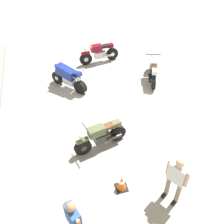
{
  "coord_description": "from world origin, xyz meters",
  "views": [
    {
      "loc": [
        -7.53,
        2.12,
        6.78
      ],
      "look_at": [
        -0.89,
        0.3,
        0.75
      ],
      "focal_mm": 40.6,
      "sensor_mm": 36.0,
      "label": 1
    }
  ],
  "objects": [
    {
      "name": "traffic_cone",
      "position": [
        -3.51,
        0.72,
        0.26
      ],
      "size": [
        0.36,
        0.36,
        0.53
      ],
      "color": "black",
      "rests_on": "ground"
    },
    {
      "name": "motorcycle_blue_sportbike",
      "position": [
        2.09,
        1.51,
        0.59
      ],
      "size": [
        1.61,
        1.41,
        1.14
      ],
      "rotation": [
        0.0,
        0.0,
        0.7
      ],
      "color": "black",
      "rests_on": "ground"
    },
    {
      "name": "motorcycle_silver_cruiser",
      "position": [
        1.69,
        -2.37,
        0.52
      ],
      "size": [
        2.03,
        0.92,
        1.09
      ],
      "rotation": [
        0.0,
        0.0,
        5.98
      ],
      "color": "black",
      "rests_on": "ground"
    },
    {
      "name": "motorcycle_maroon_cruiser",
      "position": [
        3.97,
        -0.36,
        0.52
      ],
      "size": [
        0.7,
        2.09,
        1.09
      ],
      "rotation": [
        0.0,
        0.0,
        1.69
      ],
      "color": "black",
      "rests_on": "ground"
    },
    {
      "name": "person_in_blue_shirt",
      "position": [
        -4.61,
        2.25,
        0.97
      ],
      "size": [
        0.65,
        0.44,
        1.7
      ],
      "rotation": [
        0.0,
        0.0,
        5.06
      ],
      "color": "#59595B",
      "rests_on": "ground"
    },
    {
      "name": "motorcycle_olive_vintage",
      "position": [
        -1.71,
        0.91,
        0.49
      ],
      "size": [
        0.78,
        1.93,
        1.07
      ],
      "rotation": [
        0.0,
        0.0,
        1.82
      ],
      "color": "black",
      "rests_on": "ground"
    },
    {
      "name": "ground_plane",
      "position": [
        0.0,
        0.0,
        0.0
      ],
      "size": [
        40.0,
        40.0,
        0.0
      ],
      "primitive_type": "plane",
      "color": "#9E9E99"
    },
    {
      "name": "person_in_white_shirt",
      "position": [
        -4.19,
        -0.58,
        1.01
      ],
      "size": [
        0.62,
        0.49,
        1.74
      ],
      "rotation": [
        0.0,
        0.0,
        2.1
      ],
      "color": "gray",
      "rests_on": "ground"
    }
  ]
}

